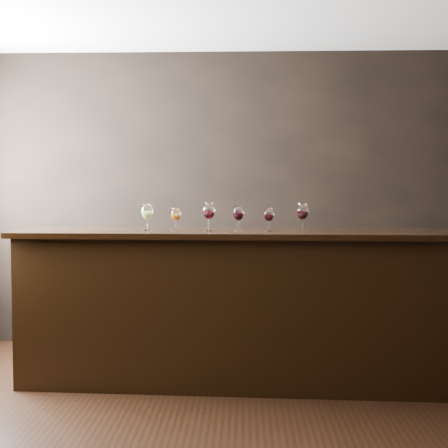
{
  "coord_description": "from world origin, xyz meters",
  "views": [
    {
      "loc": [
        0.27,
        -3.74,
        1.49
      ],
      "look_at": [
        0.11,
        1.01,
        1.23
      ],
      "focal_mm": 50.0,
      "sensor_mm": 36.0,
      "label": 1
    }
  ],
  "objects_px": {
    "glass_red_b": "(238,214)",
    "glass_red_c": "(269,215)",
    "glass_white": "(147,212)",
    "back_bar_shelf": "(251,298)",
    "glass_amber": "(176,215)",
    "bar_counter": "(235,310)",
    "glass_red_d": "(303,212)",
    "glass_red_a": "(209,211)"
  },
  "relations": [
    {
      "from": "glass_amber",
      "to": "glass_red_b",
      "type": "bearing_deg",
      "value": -3.12
    },
    {
      "from": "back_bar_shelf",
      "to": "glass_red_a",
      "type": "xyz_separation_m",
      "value": [
        -0.33,
        -1.04,
        0.84
      ]
    },
    {
      "from": "glass_white",
      "to": "glass_red_c",
      "type": "relative_size",
      "value": 1.16
    },
    {
      "from": "glass_white",
      "to": "glass_red_b",
      "type": "relative_size",
      "value": 1.06
    },
    {
      "from": "bar_counter",
      "to": "glass_red_a",
      "type": "xyz_separation_m",
      "value": [
        -0.2,
        -0.01,
        0.76
      ]
    },
    {
      "from": "back_bar_shelf",
      "to": "glass_red_c",
      "type": "xyz_separation_m",
      "value": [
        0.12,
        -1.04,
        0.82
      ]
    },
    {
      "from": "bar_counter",
      "to": "glass_red_d",
      "type": "height_order",
      "value": "glass_red_d"
    },
    {
      "from": "bar_counter",
      "to": "back_bar_shelf",
      "type": "bearing_deg",
      "value": 85.32
    },
    {
      "from": "glass_red_b",
      "to": "glass_amber",
      "type": "bearing_deg",
      "value": 176.88
    },
    {
      "from": "back_bar_shelf",
      "to": "glass_white",
      "type": "bearing_deg",
      "value": -127.92
    },
    {
      "from": "glass_red_a",
      "to": "glass_red_d",
      "type": "bearing_deg",
      "value": -0.17
    },
    {
      "from": "back_bar_shelf",
      "to": "glass_white",
      "type": "relative_size",
      "value": 12.88
    },
    {
      "from": "bar_counter",
      "to": "glass_red_d",
      "type": "relative_size",
      "value": 15.22
    },
    {
      "from": "back_bar_shelf",
      "to": "glass_red_b",
      "type": "xyz_separation_m",
      "value": [
        -0.11,
        -1.05,
        0.83
      ]
    },
    {
      "from": "glass_red_a",
      "to": "glass_red_d",
      "type": "distance_m",
      "value": 0.71
    },
    {
      "from": "glass_red_b",
      "to": "glass_white",
      "type": "bearing_deg",
      "value": 178.31
    },
    {
      "from": "glass_red_c",
      "to": "bar_counter",
      "type": "bearing_deg",
      "value": 175.51
    },
    {
      "from": "glass_red_c",
      "to": "glass_red_d",
      "type": "distance_m",
      "value": 0.26
    },
    {
      "from": "back_bar_shelf",
      "to": "glass_red_a",
      "type": "height_order",
      "value": "glass_red_a"
    },
    {
      "from": "glass_red_b",
      "to": "glass_red_c",
      "type": "bearing_deg",
      "value": 3.0
    },
    {
      "from": "bar_counter",
      "to": "glass_red_a",
      "type": "height_order",
      "value": "glass_red_a"
    },
    {
      "from": "bar_counter",
      "to": "glass_amber",
      "type": "bearing_deg",
      "value": -176.5
    },
    {
      "from": "glass_red_a",
      "to": "glass_red_d",
      "type": "height_order",
      "value": "glass_red_a"
    },
    {
      "from": "glass_white",
      "to": "bar_counter",
      "type": "bearing_deg",
      "value": 1.0
    },
    {
      "from": "glass_red_a",
      "to": "glass_red_b",
      "type": "bearing_deg",
      "value": -4.89
    },
    {
      "from": "glass_red_a",
      "to": "glass_red_b",
      "type": "xyz_separation_m",
      "value": [
        0.22,
        -0.02,
        -0.02
      ]
    },
    {
      "from": "glass_amber",
      "to": "glass_red_c",
      "type": "relative_size",
      "value": 1.0
    },
    {
      "from": "bar_counter",
      "to": "glass_white",
      "type": "xyz_separation_m",
      "value": [
        -0.67,
        -0.01,
        0.75
      ]
    },
    {
      "from": "bar_counter",
      "to": "glass_red_c",
      "type": "distance_m",
      "value": 0.77
    },
    {
      "from": "glass_white",
      "to": "glass_red_c",
      "type": "height_order",
      "value": "glass_white"
    },
    {
      "from": "glass_white",
      "to": "glass_red_b",
      "type": "xyz_separation_m",
      "value": [
        0.7,
        -0.02,
        -0.01
      ]
    },
    {
      "from": "glass_white",
      "to": "glass_red_d",
      "type": "height_order",
      "value": "glass_red_d"
    },
    {
      "from": "glass_amber",
      "to": "glass_red_b",
      "type": "height_order",
      "value": "glass_red_b"
    },
    {
      "from": "glass_amber",
      "to": "glass_white",
      "type": "bearing_deg",
      "value": -178.55
    },
    {
      "from": "glass_amber",
      "to": "glass_red_d",
      "type": "distance_m",
      "value": 0.97
    },
    {
      "from": "glass_red_d",
      "to": "glass_red_a",
      "type": "bearing_deg",
      "value": 179.83
    },
    {
      "from": "glass_red_b",
      "to": "glass_red_c",
      "type": "height_order",
      "value": "glass_red_b"
    },
    {
      "from": "glass_red_b",
      "to": "back_bar_shelf",
      "type": "bearing_deg",
      "value": 84.17
    },
    {
      "from": "bar_counter",
      "to": "glass_red_d",
      "type": "bearing_deg",
      "value": 0.99
    },
    {
      "from": "glass_white",
      "to": "glass_red_d",
      "type": "xyz_separation_m",
      "value": [
        1.18,
        -0.0,
        0.0
      ]
    },
    {
      "from": "glass_white",
      "to": "glass_red_c",
      "type": "xyz_separation_m",
      "value": [
        0.93,
        -0.01,
        -0.02
      ]
    },
    {
      "from": "bar_counter",
      "to": "glass_amber",
      "type": "distance_m",
      "value": 0.86
    }
  ]
}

